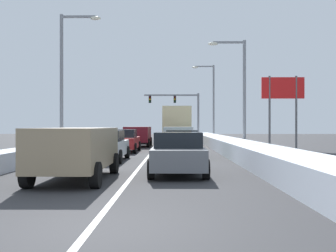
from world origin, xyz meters
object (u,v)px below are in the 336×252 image
at_px(sedan_gray_right_lane_nearest, 178,153).
at_px(suv_silver_right_lane_third, 178,136).
at_px(traffic_light_gantry, 181,106).
at_px(sedan_white_center_lane_second, 106,146).
at_px(suv_charcoal_right_lane_fifth, 176,133).
at_px(suv_tan_center_lane_nearest, 77,148).
at_px(roadside_sign_right, 283,96).
at_px(box_truck_right_lane_fourth, 176,124).
at_px(sedan_navy_center_lane_fifth, 140,136).
at_px(sedan_red_center_lane_third, 123,141).
at_px(street_lamp_left_mid, 67,71).
at_px(street_lamp_right_near, 239,84).
at_px(suv_maroon_center_lane_fourth, 138,134).
at_px(sedan_green_right_lane_second, 181,144).
at_px(street_lamp_right_mid, 211,96).

xyz_separation_m(sedan_gray_right_lane_nearest, suv_silver_right_lane_third, (0.18, 13.27, 0.25)).
bearing_deg(traffic_light_gantry, sedan_white_center_lane_second, -97.68).
height_order(sedan_gray_right_lane_nearest, suv_charcoal_right_lane_fifth, suv_charcoal_right_lane_fifth).
xyz_separation_m(suv_tan_center_lane_nearest, roadside_sign_right, (11.39, 16.68, 3.00)).
bearing_deg(suv_silver_right_lane_third, sedan_gray_right_lane_nearest, -90.77).
height_order(suv_silver_right_lane_third, traffic_light_gantry, traffic_light_gantry).
height_order(box_truck_right_lane_fourth, suv_charcoal_right_lane_fifth, box_truck_right_lane_fourth).
xyz_separation_m(sedan_gray_right_lane_nearest, sedan_navy_center_lane_fifth, (-3.46, 24.84, 0.00)).
distance_m(sedan_red_center_lane_third, street_lamp_left_mid, 5.84).
xyz_separation_m(sedan_white_center_lane_second, street_lamp_left_mid, (-3.52, 5.74, 4.54)).
bearing_deg(street_lamp_left_mid, sedan_navy_center_lane_fifth, 75.69).
bearing_deg(street_lamp_right_near, suv_charcoal_right_lane_fifth, 106.55).
xyz_separation_m(box_truck_right_lane_fourth, sedan_red_center_lane_third, (-3.63, -8.54, -1.14)).
relative_size(suv_maroon_center_lane_fourth, sedan_navy_center_lane_fifth, 1.09).
xyz_separation_m(sedan_white_center_lane_second, roadside_sign_right, (11.63, 9.98, 3.25)).
bearing_deg(sedan_navy_center_lane_fifth, traffic_light_gantry, 71.98).
relative_size(sedan_green_right_lane_second, sedan_white_center_lane_second, 1.00).
distance_m(sedan_green_right_lane_second, roadside_sign_right, 11.70).
distance_m(sedan_gray_right_lane_nearest, sedan_navy_center_lane_fifth, 25.08).
bearing_deg(street_lamp_left_mid, street_lamp_right_mid, 61.32).
xyz_separation_m(sedan_green_right_lane_second, roadside_sign_right, (7.82, 8.08, 3.25)).
xyz_separation_m(box_truck_right_lane_fourth, street_lamp_left_mid, (-7.20, -9.42, 3.40)).
xyz_separation_m(suv_silver_right_lane_third, suv_charcoal_right_lane_fifth, (-0.03, 14.46, 0.00)).
relative_size(box_truck_right_lane_fourth, sedan_white_center_lane_second, 1.60).
relative_size(sedan_gray_right_lane_nearest, sedan_white_center_lane_second, 1.00).
bearing_deg(sedan_red_center_lane_third, suv_charcoal_right_lane_fifth, 77.27).
relative_size(sedan_green_right_lane_second, sedan_navy_center_lane_fifth, 1.00).
bearing_deg(suv_tan_center_lane_nearest, suv_charcoal_right_lane_fifth, 83.33).
height_order(sedan_gray_right_lane_nearest, suv_tan_center_lane_nearest, suv_tan_center_lane_nearest).
height_order(suv_maroon_center_lane_fourth, traffic_light_gantry, traffic_light_gantry).
distance_m(sedan_white_center_lane_second, suv_maroon_center_lane_fourth, 13.46).
bearing_deg(suv_silver_right_lane_third, suv_charcoal_right_lane_fifth, 90.10).
height_order(sedan_green_right_lane_second, street_lamp_right_near, street_lamp_right_near).
distance_m(suv_maroon_center_lane_fourth, street_lamp_left_mid, 9.66).
height_order(suv_tan_center_lane_nearest, street_lamp_right_mid, street_lamp_right_mid).
bearing_deg(roadside_sign_right, suv_tan_center_lane_nearest, -124.33).
bearing_deg(roadside_sign_right, sedan_white_center_lane_second, -139.37).
bearing_deg(sedan_white_center_lane_second, traffic_light_gantry, 82.32).
xyz_separation_m(sedan_red_center_lane_third, street_lamp_left_mid, (-3.57, -0.88, 4.54)).
height_order(sedan_gray_right_lane_nearest, sedan_white_center_lane_second, same).
bearing_deg(traffic_light_gantry, sedan_gray_right_lane_nearest, -91.47).
relative_size(street_lamp_right_mid, street_lamp_left_mid, 1.00).
relative_size(sedan_navy_center_lane_fifth, street_lamp_left_mid, 0.50).
xyz_separation_m(sedan_gray_right_lane_nearest, roadside_sign_right, (8.11, 15.07, 3.25)).
height_order(sedan_navy_center_lane_fifth, street_lamp_right_mid, street_lamp_right_mid).
relative_size(suv_tan_center_lane_nearest, roadside_sign_right, 0.89).
bearing_deg(traffic_light_gantry, suv_tan_center_lane_nearest, -96.08).
bearing_deg(sedan_red_center_lane_third, street_lamp_right_mid, 68.60).
bearing_deg(suv_tan_center_lane_nearest, sedan_gray_right_lane_nearest, 26.08).
height_order(street_lamp_right_near, street_lamp_left_mid, street_lamp_left_mid).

